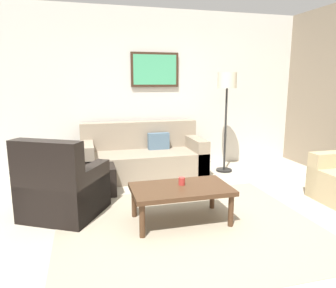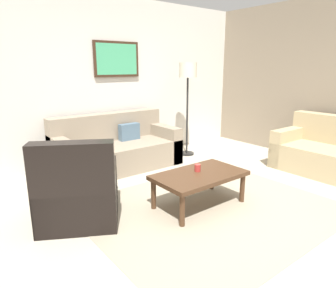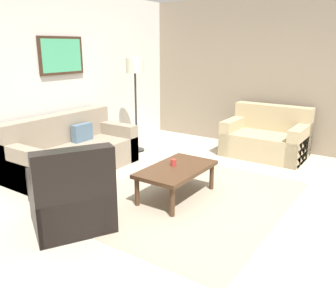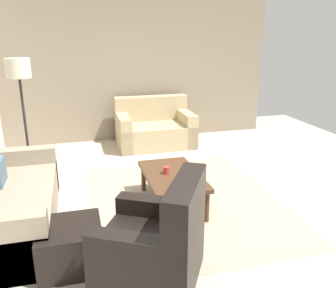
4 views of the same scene
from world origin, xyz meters
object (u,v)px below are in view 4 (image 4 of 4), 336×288
at_px(ottoman, 70,246).
at_px(cup, 166,170).
at_px(armchair_leather, 159,249).
at_px(lamp_standing, 20,81).
at_px(couch_loveseat, 154,129).
at_px(coffee_table, 172,178).

height_order(ottoman, cup, cup).
bearing_deg(cup, ottoman, 129.23).
distance_m(armchair_leather, ottoman, 0.83).
xyz_separation_m(cup, lamp_standing, (1.32, 1.69, 0.96)).
bearing_deg(couch_loveseat, cup, 170.62).
height_order(cup, lamp_standing, lamp_standing).
xyz_separation_m(armchair_leather, cup, (1.34, -0.42, 0.15)).
relative_size(couch_loveseat, armchair_leather, 1.27).
height_order(couch_loveseat, lamp_standing, lamp_standing).
xyz_separation_m(armchair_leather, lamp_standing, (2.66, 1.27, 1.10)).
bearing_deg(cup, lamp_standing, 52.06).
relative_size(armchair_leather, coffee_table, 0.99).
relative_size(couch_loveseat, lamp_standing, 0.81).
height_order(ottoman, lamp_standing, lamp_standing).
bearing_deg(lamp_standing, couch_loveseat, -61.77).
bearing_deg(ottoman, couch_loveseat, -24.57).
bearing_deg(couch_loveseat, ottoman, 155.43).
distance_m(coffee_table, cup, 0.12).
xyz_separation_m(couch_loveseat, coffee_table, (-2.48, 0.34, 0.06)).
relative_size(couch_loveseat, coffee_table, 1.26).
bearing_deg(ottoman, coffee_table, -53.25).
bearing_deg(lamp_standing, armchair_leather, -154.37).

